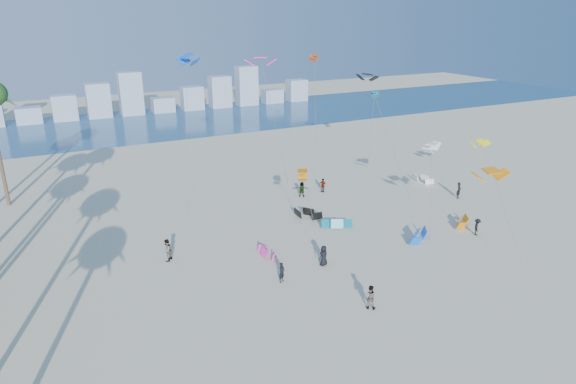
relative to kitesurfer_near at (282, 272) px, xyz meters
name	(u,v)px	position (x,y,z in m)	size (l,w,h in m)	color
ground	(361,345)	(0.98, -9.18, -0.81)	(220.00, 220.00, 0.00)	beige
ocean	(136,125)	(0.98, 62.82, -0.81)	(220.00, 220.00, 0.00)	navy
kitesurfer_near	(282,272)	(0.00, 0.00, 0.00)	(0.59, 0.39, 1.62)	black
kitesurfer_mid	(370,297)	(3.88, -6.04, 0.08)	(0.86, 0.67, 1.78)	gray
kitesurfers_far	(326,215)	(8.82, 8.07, 0.06)	(33.60, 17.76, 1.93)	black
grounded_kites	(375,218)	(13.28, 6.19, -0.35)	(26.86, 15.23, 1.00)	#E6339D
flying_kites	(335,96)	(12.22, 12.62, 10.71)	(33.86, 32.24, 16.09)	orange
distant_skyline	(118,100)	(-0.21, 72.82, 2.28)	(85.00, 3.00, 8.40)	#9EADBF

